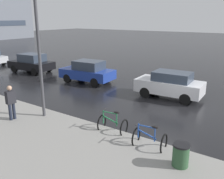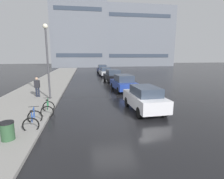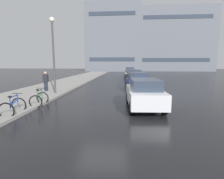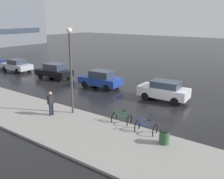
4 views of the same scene
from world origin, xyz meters
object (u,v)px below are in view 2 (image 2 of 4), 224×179
(bicycle_nearest, at_px, (33,120))
(trash_bin, at_px, (8,132))
(streetlamp, at_px, (47,53))
(car_navy, at_px, (102,69))
(car_white, at_px, (145,98))
(pedestrian, at_px, (37,87))
(bicycle_second, at_px, (48,109))
(car_black, at_px, (113,76))
(car_blue, at_px, (123,83))
(car_silver, at_px, (105,72))

(bicycle_nearest, distance_m, trash_bin, 1.49)
(streetlamp, distance_m, trash_bin, 7.54)
(car_navy, height_order, trash_bin, car_navy)
(trash_bin, bearing_deg, car_white, 24.67)
(bicycle_nearest, distance_m, pedestrian, 6.46)
(bicycle_second, bearing_deg, streetlamp, 98.44)
(car_white, distance_m, car_black, 12.76)
(bicycle_second, height_order, streetlamp, streetlamp)
(car_blue, bearing_deg, bicycle_nearest, -127.57)
(bicycle_second, distance_m, car_white, 5.91)
(car_blue, distance_m, pedestrian, 7.84)
(car_navy, bearing_deg, streetlamp, -106.34)
(car_silver, relative_size, pedestrian, 2.33)
(bicycle_nearest, distance_m, car_blue, 10.31)
(trash_bin, bearing_deg, car_navy, 76.75)
(car_blue, distance_m, car_black, 6.35)
(trash_bin, bearing_deg, pedestrian, 95.51)
(car_silver, bearing_deg, car_blue, -88.76)
(car_white, distance_m, car_silver, 19.23)
(car_silver, relative_size, car_navy, 1.01)
(bicycle_nearest, xyz_separation_m, car_blue, (6.28, 8.17, 0.41))
(car_black, height_order, trash_bin, car_black)
(car_silver, xyz_separation_m, pedestrian, (-7.34, -14.69, 0.24))
(bicycle_nearest, xyz_separation_m, bicycle_second, (0.33, 1.86, -0.00))
(car_blue, bearing_deg, car_black, 90.34)
(streetlamp, bearing_deg, car_silver, 68.20)
(car_white, xyz_separation_m, car_black, (0.02, 12.76, -0.01))
(car_white, bearing_deg, car_blue, 89.45)
(bicycle_second, xyz_separation_m, car_navy, (5.68, 24.82, 0.42))
(streetlamp, bearing_deg, bicycle_second, -81.56)
(car_white, bearing_deg, streetlamp, 150.10)
(car_blue, height_order, trash_bin, car_blue)
(car_black, relative_size, pedestrian, 2.35)
(car_blue, height_order, car_silver, car_blue)
(pedestrian, bearing_deg, bicycle_nearest, -78.07)
(bicycle_nearest, xyz_separation_m, trash_bin, (-0.59, -1.37, 0.04))
(car_silver, bearing_deg, bicycle_nearest, -105.97)
(bicycle_second, bearing_deg, pedestrian, 110.48)
(bicycle_second, relative_size, car_white, 0.30)
(car_black, bearing_deg, pedestrian, -132.67)
(bicycle_nearest, height_order, car_black, car_black)
(car_white, distance_m, pedestrian, 8.81)
(car_silver, height_order, trash_bin, car_silver)
(bicycle_nearest, distance_m, car_silver, 21.83)
(pedestrian, bearing_deg, trash_bin, -84.49)
(bicycle_nearest, height_order, car_white, car_white)
(car_black, bearing_deg, car_blue, -89.66)
(bicycle_second, height_order, car_navy, car_navy)
(bicycle_nearest, distance_m, bicycle_second, 1.88)
(car_blue, distance_m, car_silver, 12.82)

